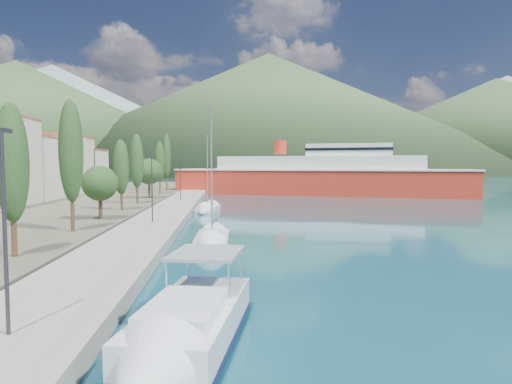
{
  "coord_description": "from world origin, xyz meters",
  "views": [
    {
      "loc": [
        -2.58,
        -22.29,
        5.79
      ],
      "look_at": [
        0.0,
        14.0,
        3.5
      ],
      "focal_mm": 30.0,
      "sensor_mm": 36.0,
      "label": 1
    }
  ],
  "objects": [
    {
      "name": "sailboat_near",
      "position": [
        -3.63,
        6.91,
        0.3
      ],
      "size": [
        2.54,
        7.88,
        11.24
      ],
      "color": "silver",
      "rests_on": "ground"
    },
    {
      "name": "ground",
      "position": [
        0.0,
        120.0,
        0.0
      ],
      "size": [
        1400.0,
        1400.0,
        0.0
      ],
      "primitive_type": "plane",
      "color": "#134856"
    },
    {
      "name": "town_buildings",
      "position": [
        -32.0,
        36.91,
        5.57
      ],
      "size": [
        9.2,
        69.2,
        11.3
      ],
      "color": "beige",
      "rests_on": "land_strip"
    },
    {
      "name": "ferry",
      "position": [
        16.07,
        61.15,
        3.45
      ],
      "size": [
        57.73,
        30.75,
        11.33
      ],
      "color": "red",
      "rests_on": "ground"
    },
    {
      "name": "sailboat_mid",
      "position": [
        -5.05,
        29.72,
        0.29
      ],
      "size": [
        3.33,
        7.32,
        10.37
      ],
      "color": "silver",
      "rests_on": "ground"
    },
    {
      "name": "motor_cruiser",
      "position": [
        -3.98,
        -10.32,
        0.57
      ],
      "size": [
        4.51,
        9.7,
        3.45
      ],
      "color": "black",
      "rests_on": "ground"
    },
    {
      "name": "hills_far",
      "position": [
        138.59,
        618.73,
        77.39
      ],
      "size": [
        1480.0,
        900.0,
        180.0
      ],
      "color": "gray",
      "rests_on": "ground"
    },
    {
      "name": "hills_near",
      "position": [
        98.04,
        372.5,
        49.18
      ],
      "size": [
        1010.0,
        520.0,
        115.0
      ],
      "color": "#3B542F",
      "rests_on": "ground"
    },
    {
      "name": "quay",
      "position": [
        -9.0,
        26.0,
        0.4
      ],
      "size": [
        5.0,
        88.0,
        0.8
      ],
      "primitive_type": "cube",
      "color": "gray",
      "rests_on": "ground"
    },
    {
      "name": "lamp_posts",
      "position": [
        -9.0,
        15.06,
        4.08
      ],
      "size": [
        0.15,
        49.18,
        6.06
      ],
      "color": "#2D2D33",
      "rests_on": "quay"
    },
    {
      "name": "tree_row",
      "position": [
        -14.34,
        34.45,
        5.69
      ],
      "size": [
        4.02,
        63.7,
        11.42
      ],
      "color": "#47301E",
      "rests_on": "land_strip"
    }
  ]
}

